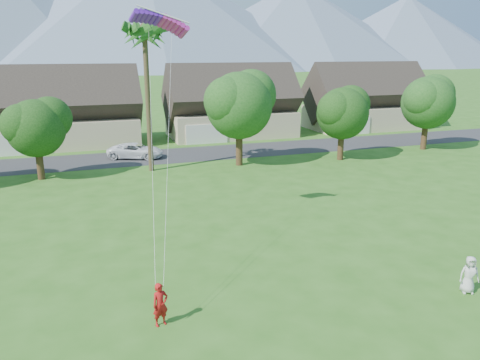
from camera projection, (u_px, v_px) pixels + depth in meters
name	position (u px, v px, depth m)	size (l,w,h in m)	color
street	(164.00, 156.00, 46.89)	(90.00, 7.00, 0.01)	#2D2D30
kite_flyer	(160.00, 305.00, 17.79)	(0.63, 0.41, 1.73)	#B31514
watcher	(469.00, 275.00, 20.22)	(0.83, 0.54, 1.69)	silver
parked_car	(136.00, 151.00, 45.85)	(2.45, 5.31, 1.48)	white
mountain_ridge	(108.00, 14.00, 248.72)	(540.00, 240.00, 70.00)	slate
houses_row	(153.00, 111.00, 54.33)	(72.75, 8.19, 8.86)	beige
tree_row	(160.00, 116.00, 39.68)	(62.27, 6.67, 8.45)	#47301C
fan_palm	(144.00, 30.00, 38.10)	(3.00, 3.00, 13.80)	#4C3D26
parafoil_kite	(160.00, 20.00, 23.95)	(2.97, 1.12, 0.50)	#5E18BA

